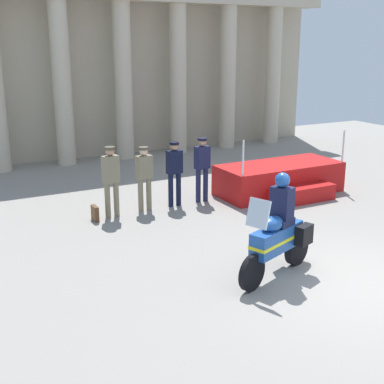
{
  "coord_description": "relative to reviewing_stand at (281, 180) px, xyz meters",
  "views": [
    {
      "loc": [
        -6.46,
        -6.0,
        4.04
      ],
      "look_at": [
        -1.56,
        3.12,
        1.06
      ],
      "focal_mm": 48.76,
      "sensor_mm": 36.0,
      "label": 1
    }
  ],
  "objects": [
    {
      "name": "officer_in_row_3",
      "position": [
        -2.28,
        0.39,
        0.6
      ],
      "size": [
        0.4,
        0.27,
        1.69
      ],
      "rotation": [
        0.0,
        0.0,
        3.27
      ],
      "color": "#191E42",
      "rests_on": "ground_plane"
    },
    {
      "name": "officer_in_row_2",
      "position": [
        -3.09,
        0.37,
        0.58
      ],
      "size": [
        0.4,
        0.27,
        1.66
      ],
      "rotation": [
        0.0,
        0.0,
        3.27
      ],
      "color": "black",
      "rests_on": "ground_plane"
    },
    {
      "name": "reviewing_stand",
      "position": [
        0.0,
        0.0,
        0.0
      ],
      "size": [
        3.47,
        1.98,
        1.73
      ],
      "color": "#B71414",
      "rests_on": "ground_plane"
    },
    {
      "name": "briefcase_on_ground",
      "position": [
        -5.25,
        0.22,
        -0.22
      ],
      "size": [
        0.1,
        0.32,
        0.36
      ],
      "primitive_type": "cube",
      "color": "brown",
      "rests_on": "ground_plane"
    },
    {
      "name": "officer_in_row_0",
      "position": [
        -4.8,
        0.29,
        0.61
      ],
      "size": [
        0.4,
        0.27,
        1.71
      ],
      "rotation": [
        0.0,
        0.0,
        3.27
      ],
      "color": "#7A7056",
      "rests_on": "ground_plane"
    },
    {
      "name": "motorcycle_with_rider",
      "position": [
        -3.31,
        -4.22,
        0.4
      ],
      "size": [
        2.0,
        0.99,
        1.9
      ],
      "rotation": [
        0.0,
        0.0,
        3.5
      ],
      "color": "black",
      "rests_on": "ground_plane"
    },
    {
      "name": "officer_in_row_1",
      "position": [
        -3.91,
        0.39,
        0.55
      ],
      "size": [
        0.4,
        0.27,
        1.61
      ],
      "rotation": [
        0.0,
        0.0,
        3.27
      ],
      "color": "#7A7056",
      "rests_on": "ground_plane"
    },
    {
      "name": "ground_plane",
      "position": [
        -2.28,
        -5.08,
        -0.4
      ],
      "size": [
        29.0,
        29.0,
        0.0
      ],
      "primitive_type": "plane",
      "color": "gray"
    },
    {
      "name": "colonnade_backdrop",
      "position": [
        -2.08,
        6.98,
        3.11
      ],
      "size": [
        16.79,
        1.47,
        6.86
      ],
      "color": "#B6AB91",
      "rests_on": "ground_plane"
    }
  ]
}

